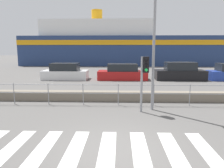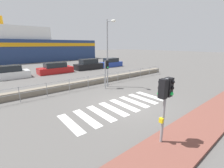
% 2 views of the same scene
% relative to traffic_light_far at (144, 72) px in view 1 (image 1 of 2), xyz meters
% --- Properties ---
extents(ground_plane, '(160.00, 160.00, 0.00)m').
position_rel_traffic_light_far_xyz_m(ground_plane, '(-1.13, -3.61, -1.78)').
color(ground_plane, '#565451').
extents(crosswalk, '(6.75, 2.40, 0.01)m').
position_rel_traffic_light_far_xyz_m(crosswalk, '(-1.83, -3.61, -1.77)').
color(crosswalk, silver).
rests_on(crosswalk, ground_plane).
extents(seawall, '(23.13, 0.55, 0.50)m').
position_rel_traffic_light_far_xyz_m(seawall, '(-1.13, 2.02, -1.53)').
color(seawall, slate).
rests_on(seawall, ground_plane).
extents(harbor_fence, '(20.86, 0.04, 1.05)m').
position_rel_traffic_light_far_xyz_m(harbor_fence, '(-1.13, 1.15, -1.08)').
color(harbor_fence, gray).
rests_on(harbor_fence, ground_plane).
extents(traffic_light_far, '(0.34, 0.32, 2.42)m').
position_rel_traffic_light_far_xyz_m(traffic_light_far, '(0.00, 0.00, 0.00)').
color(traffic_light_far, gray).
rests_on(traffic_light_far, ground_plane).
extents(streetlamp, '(0.32, 1.08, 5.67)m').
position_rel_traffic_light_far_xyz_m(streetlamp, '(0.42, 0.19, 1.76)').
color(streetlamp, gray).
rests_on(streetlamp, ground_plane).
extents(ferry_boat, '(31.76, 7.83, 9.06)m').
position_rel_traffic_light_far_xyz_m(ferry_boat, '(-1.89, 28.18, 1.30)').
color(ferry_boat, navy).
rests_on(ferry_boat, ground_plane).
extents(parked_car_white, '(4.02, 1.83, 1.45)m').
position_rel_traffic_light_far_xyz_m(parked_car_white, '(-5.98, 10.08, -1.16)').
color(parked_car_white, silver).
rests_on(parked_car_white, ground_plane).
extents(parked_car_red, '(4.37, 1.82, 1.41)m').
position_rel_traffic_light_far_xyz_m(parked_car_red, '(-0.82, 10.08, -1.18)').
color(parked_car_red, '#B21919').
rests_on(parked_car_red, ground_plane).
extents(parked_car_black, '(4.29, 1.72, 1.57)m').
position_rel_traffic_light_far_xyz_m(parked_car_black, '(4.26, 10.08, -1.11)').
color(parked_car_black, black).
rests_on(parked_car_black, ground_plane).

